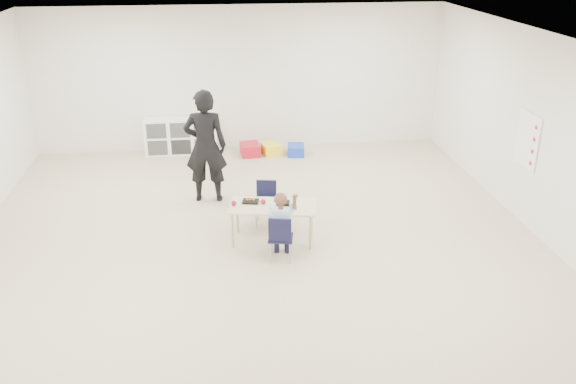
{
  "coord_description": "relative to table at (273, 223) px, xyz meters",
  "views": [
    {
      "loc": [
        -0.5,
        -7.34,
        3.99
      ],
      "look_at": [
        0.4,
        0.03,
        0.85
      ],
      "focal_mm": 38.0,
      "sensor_mm": 36.0,
      "label": 1
    }
  ],
  "objects": [
    {
      "name": "chair_far",
      "position": [
        -0.05,
        0.54,
        0.05
      ],
      "size": [
        0.37,
        0.35,
        0.65
      ],
      "primitive_type": null,
      "rotation": [
        0.0,
        0.0,
        -0.19
      ],
      "color": "black",
      "rests_on": "ground"
    },
    {
      "name": "table",
      "position": [
        0.0,
        0.0,
        0.0
      ],
      "size": [
        1.28,
        0.8,
        0.55
      ],
      "rotation": [
        0.0,
        0.0,
        -0.19
      ],
      "color": "beige",
      "rests_on": "ground"
    },
    {
      "name": "room",
      "position": [
        -0.22,
        -0.3,
        1.12
      ],
      "size": [
        9.0,
        9.02,
        2.8
      ],
      "color": "beige",
      "rests_on": "ground"
    },
    {
      "name": "lunch_tray_far",
      "position": [
        -0.3,
        0.14,
        0.28
      ],
      "size": [
        0.25,
        0.2,
        0.03
      ],
      "primitive_type": "cube",
      "rotation": [
        0.0,
        0.0,
        -0.19
      ],
      "color": "black",
      "rests_on": "table"
    },
    {
      "name": "cubby_shelf",
      "position": [
        -1.42,
        3.98,
        0.07
      ],
      "size": [
        1.4,
        0.4,
        0.7
      ],
      "primitive_type": "cube",
      "color": "white",
      "rests_on": "ground"
    },
    {
      "name": "apple_far",
      "position": [
        -0.53,
        0.06,
        0.3
      ],
      "size": [
        0.07,
        0.07,
        0.07
      ],
      "primitive_type": "sphere",
      "color": "maroon",
      "rests_on": "table"
    },
    {
      "name": "bin_blue",
      "position": [
        0.81,
        3.57,
        -0.18
      ],
      "size": [
        0.36,
        0.44,
        0.2
      ],
      "primitive_type": "cube",
      "rotation": [
        0.0,
        0.0,
        -0.11
      ],
      "color": "#1839B7",
      "rests_on": "ground"
    },
    {
      "name": "bin_yellow",
      "position": [
        0.33,
        3.68,
        -0.17
      ],
      "size": [
        0.4,
        0.48,
        0.2
      ],
      "primitive_type": "cube",
      "rotation": [
        0.0,
        0.0,
        0.21
      ],
      "color": "yellow",
      "rests_on": "ground"
    },
    {
      "name": "child",
      "position": [
        0.05,
        -0.54,
        0.24
      ],
      "size": [
        0.51,
        0.51,
        1.03
      ],
      "primitive_type": null,
      "rotation": [
        0.0,
        0.0,
        -0.19
      ],
      "color": "#BCDAFF",
      "rests_on": "chair_near"
    },
    {
      "name": "lunch_tray_near",
      "position": [
        0.13,
        0.04,
        0.28
      ],
      "size": [
        0.25,
        0.2,
        0.03
      ],
      "primitive_type": "cube",
      "rotation": [
        0.0,
        0.0,
        -0.19
      ],
      "color": "black",
      "rests_on": "table"
    },
    {
      "name": "bin_red",
      "position": [
        -0.09,
        3.68,
        -0.16
      ],
      "size": [
        0.39,
        0.49,
        0.23
      ],
      "primitive_type": "cube",
      "rotation": [
        0.0,
        0.0,
        0.08
      ],
      "color": "red",
      "rests_on": "ground"
    },
    {
      "name": "rules_poster",
      "position": [
        3.76,
        0.3,
        0.97
      ],
      "size": [
        0.02,
        0.6,
        0.8
      ],
      "primitive_type": "cube",
      "color": "white",
      "rests_on": "room"
    },
    {
      "name": "chair_near",
      "position": [
        0.05,
        -0.54,
        0.05
      ],
      "size": [
        0.37,
        0.35,
        0.65
      ],
      "primitive_type": null,
      "rotation": [
        0.0,
        0.0,
        -0.19
      ],
      "color": "black",
      "rests_on": "ground"
    },
    {
      "name": "adult",
      "position": [
        -0.91,
        1.59,
        0.64
      ],
      "size": [
        0.7,
        0.49,
        1.83
      ],
      "primitive_type": "imported",
      "rotation": [
        0.0,
        0.0,
        3.06
      ],
      "color": "black",
      "rests_on": "ground"
    },
    {
      "name": "apple_near",
      "position": [
        -0.12,
        0.06,
        0.3
      ],
      "size": [
        0.07,
        0.07,
        0.07
      ],
      "primitive_type": "sphere",
      "color": "maroon",
      "rests_on": "table"
    },
    {
      "name": "milk_carton",
      "position": [
        -0.01,
        -0.15,
        0.32
      ],
      "size": [
        0.08,
        0.08,
        0.1
      ],
      "primitive_type": "cube",
      "rotation": [
        0.0,
        0.0,
        -0.19
      ],
      "color": "white",
      "rests_on": "table"
    },
    {
      "name": "bread_roll",
      "position": [
        0.26,
        -0.14,
        0.3
      ],
      "size": [
        0.09,
        0.09,
        0.07
      ],
      "primitive_type": "ellipsoid",
      "color": "tan",
      "rests_on": "table"
    }
  ]
}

